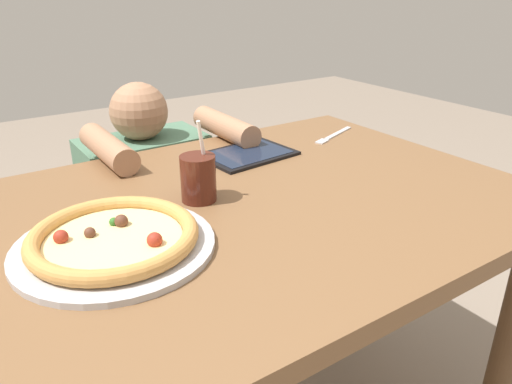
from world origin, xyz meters
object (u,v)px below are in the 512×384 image
(diner_seated, at_px, (151,228))
(fork, at_px, (333,136))
(pizza_near, at_px, (114,239))
(tablet, at_px, (247,154))
(drink_cup_colored, at_px, (198,178))

(diner_seated, bearing_deg, fork, -40.61)
(pizza_near, relative_size, tablet, 1.40)
(pizza_near, distance_m, tablet, 0.55)
(fork, bearing_deg, tablet, -179.72)
(fork, relative_size, tablet, 0.77)
(drink_cup_colored, xyz_separation_m, fork, (0.55, 0.18, -0.05))
(drink_cup_colored, relative_size, tablet, 0.70)
(drink_cup_colored, relative_size, diner_seated, 0.20)
(diner_seated, bearing_deg, pizza_near, -115.45)
(tablet, bearing_deg, pizza_near, -148.71)
(drink_cup_colored, bearing_deg, fork, 18.28)
(tablet, bearing_deg, diner_seated, 110.25)
(pizza_near, distance_m, fork, 0.83)
(pizza_near, relative_size, drink_cup_colored, 2.00)
(pizza_near, distance_m, drink_cup_colored, 0.25)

